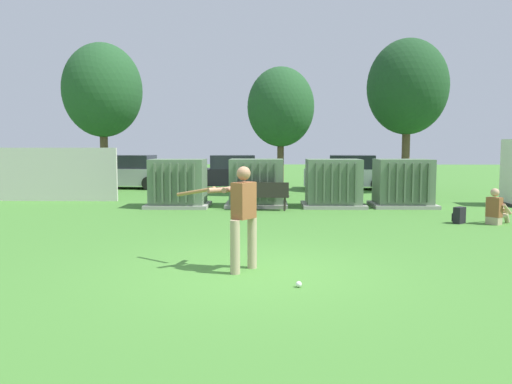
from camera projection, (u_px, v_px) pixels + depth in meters
ground_plane at (254, 271)px, 8.39m from camera, size 96.00×96.00×0.00m
fence_panel at (54, 174)px, 18.98m from camera, size 4.80×0.12×2.00m
transformer_west at (178, 184)px, 17.15m from camera, size 2.10×1.70×1.62m
transformer_mid_west at (257, 183)px, 17.36m from camera, size 2.10×1.70×1.62m
transformer_mid_east at (333, 184)px, 17.17m from camera, size 2.10×1.70×1.62m
transformer_east at (403, 184)px, 17.19m from camera, size 2.10×1.70×1.62m
park_bench at (261, 194)px, 16.23m from camera, size 1.83×0.55×0.92m
batter at (241, 212)px, 8.37m from camera, size 1.47×1.11×1.74m
sports_ball at (299, 284)px, 7.44m from camera, size 0.09×0.09×0.09m
seated_spectator at (496, 210)px, 13.41m from camera, size 0.76×0.71×0.96m
backpack at (459, 215)px, 13.55m from camera, size 0.38×0.37×0.44m
tree_left at (103, 91)px, 21.80m from camera, size 3.38×3.38×6.47m
tree_center_left at (281, 107)px, 21.29m from camera, size 2.81×2.81×5.37m
tree_center_right at (407, 87)px, 22.46m from camera, size 3.55×3.55×6.79m
parked_car_leftmost at (129, 173)px, 24.62m from camera, size 4.33×2.20×1.62m
parked_car_left_of_center at (230, 173)px, 24.46m from camera, size 4.34×2.21×1.62m
parked_car_right_of_center at (350, 173)px, 24.25m from camera, size 4.39×2.34×1.62m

